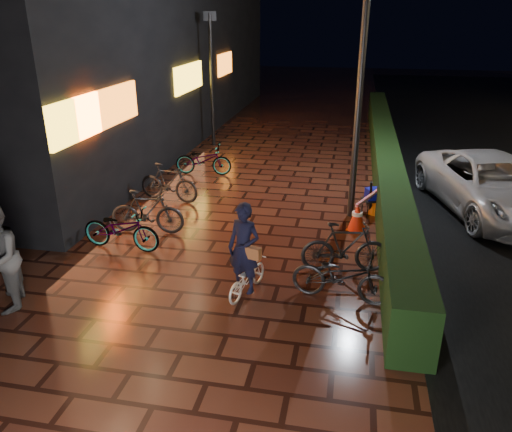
% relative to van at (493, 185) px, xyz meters
% --- Properties ---
extents(ground, '(80.00, 80.00, 0.00)m').
position_rel_van_xyz_m(ground, '(-5.76, -4.68, -0.71)').
color(ground, '#381911').
rests_on(ground, ground).
extents(hedge, '(0.70, 20.00, 1.00)m').
position_rel_van_xyz_m(hedge, '(-2.46, 3.32, -0.21)').
color(hedge, black).
rests_on(hedge, ground).
extents(van, '(3.52, 5.49, 1.41)m').
position_rel_van_xyz_m(van, '(0.00, 0.00, 0.00)').
color(van, '#B9BABF').
rests_on(van, ground).
extents(storefront_block, '(12.09, 22.00, 9.00)m').
position_rel_van_xyz_m(storefront_block, '(-15.26, 6.81, 3.79)').
color(storefront_block, black).
rests_on(storefront_block, ground).
extents(lamp_post_hedge, '(0.56, 0.18, 5.80)m').
position_rel_van_xyz_m(lamp_post_hedge, '(-3.42, -0.93, 2.48)').
color(lamp_post_hedge, black).
rests_on(lamp_post_hedge, ground).
extents(lamp_post_sf, '(0.44, 0.24, 4.72)m').
position_rel_van_xyz_m(lamp_post_sf, '(-8.67, 5.28, 1.89)').
color(lamp_post_sf, black).
rests_on(lamp_post_sf, ground).
extents(cyclist, '(0.77, 1.29, 1.75)m').
position_rel_van_xyz_m(cyclist, '(-5.18, -5.09, -0.06)').
color(cyclist, white).
rests_on(cyclist, ground).
extents(traffic_barrier, '(0.95, 1.60, 0.66)m').
position_rel_van_xyz_m(traffic_barrier, '(-3.02, -1.22, -0.38)').
color(traffic_barrier, red).
rests_on(traffic_barrier, ground).
extents(cart_assembly, '(0.62, 0.67, 0.93)m').
position_rel_van_xyz_m(cart_assembly, '(-2.89, -0.66, -0.23)').
color(cart_assembly, black).
rests_on(cart_assembly, ground).
extents(parked_bikes_storefront, '(2.00, 6.17, 1.02)m').
position_rel_van_xyz_m(parked_bikes_storefront, '(-8.07, -1.41, -0.23)').
color(parked_bikes_storefront, black).
rests_on(parked_bikes_storefront, ground).
extents(parked_bikes_hedge, '(1.81, 1.83, 1.02)m').
position_rel_van_xyz_m(parked_bikes_hedge, '(-3.50, -4.44, -0.23)').
color(parked_bikes_hedge, black).
rests_on(parked_bikes_hedge, ground).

